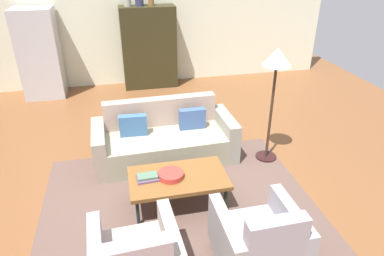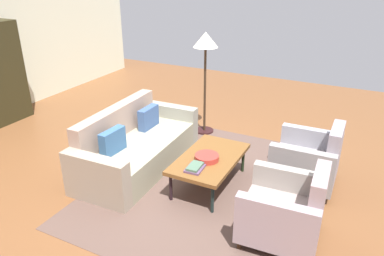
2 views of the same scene
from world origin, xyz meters
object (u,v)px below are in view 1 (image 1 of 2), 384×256
coffee_table (178,179)px  fruit_bowl (171,175)px  refrigerator (40,54)px  floor_lamp (276,68)px  armchair_right (260,244)px  vase_small (151,0)px  cabinet (149,48)px  couch (164,139)px  book_stack (148,177)px  vase_tall (127,2)px

coffee_table → fruit_bowl: (-0.09, -0.00, 0.07)m
coffee_table → refrigerator: 4.79m
floor_lamp → fruit_bowl: bearing=-154.1°
armchair_right → vase_small: (-0.36, 5.51, 1.56)m
coffee_table → vase_small: vase_small is taller
cabinet → floor_lamp: (1.38, -3.56, 0.54)m
couch → book_stack: size_ratio=7.81×
couch → floor_lamp: bearing=163.5°
armchair_right → book_stack: armchair_right is taller
coffee_table → cabinet: size_ratio=0.67×
armchair_right → vase_small: 5.74m
couch → coffee_table: couch is taller
couch → vase_small: (0.25, 3.16, 1.62)m
book_stack → vase_small: 4.59m
fruit_bowl → vase_small: bearing=85.6°
couch → floor_lamp: 1.96m
vase_tall → cabinet: bearing=0.7°
cabinet → vase_small: bearing=-2.7°
book_stack → floor_lamp: (1.90, 0.76, 1.00)m
couch → vase_small: 3.55m
fruit_bowl → armchair_right: bearing=-59.4°
fruit_bowl → floor_lamp: 2.05m
vase_tall → floor_lamp: vase_tall is taller
vase_tall → vase_small: 0.50m
armchair_right → cabinet: cabinet is taller
vase_small → floor_lamp: (1.28, -3.56, -0.46)m
armchair_right → cabinet: (-0.46, 5.51, 0.56)m
vase_tall → refrigerator: vase_tall is taller
book_stack → vase_tall: 4.55m
couch → refrigerator: 3.79m
coffee_table → fruit_bowl: fruit_bowl is taller
book_stack → vase_small: (0.61, 4.31, 1.46)m
fruit_bowl → vase_tall: size_ratio=1.61×
couch → armchair_right: 2.43m
armchair_right → book_stack: 1.54m
couch → vase_small: vase_small is taller
fruit_bowl → vase_small: size_ratio=1.49×
armchair_right → book_stack: (-0.97, 1.20, 0.10)m
refrigerator → floor_lamp: bearing=-43.2°
armchair_right → couch: bearing=103.5°
cabinet → floor_lamp: 3.86m
cabinet → refrigerator: refrigerator is taller
book_stack → vase_tall: vase_tall is taller
cabinet → vase_small: (0.10, -0.00, 1.00)m
armchair_right → fruit_bowl: size_ratio=2.85×
cabinet → floor_lamp: bearing=-68.8°
book_stack → refrigerator: 4.60m
couch → fruit_bowl: couch is taller
coffee_table → armchair_right: armchair_right is taller
coffee_table → cabinet: 4.38m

